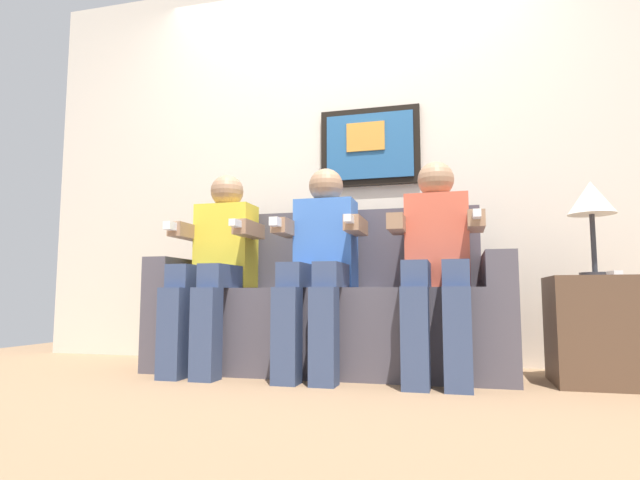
{
  "coord_description": "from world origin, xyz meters",
  "views": [
    {
      "loc": [
        0.69,
        -2.47,
        0.41
      ],
      "look_at": [
        0.0,
        0.15,
        0.7
      ],
      "focal_mm": 29.32,
      "sensor_mm": 36.0,
      "label": 1
    }
  ],
  "objects_px": {
    "couch": "(328,314)",
    "person_on_left": "(216,260)",
    "table_lamp": "(591,202)",
    "spare_remote_on_table": "(614,273)",
    "person_in_middle": "(320,258)",
    "person_on_right": "(437,256)",
    "side_table_right": "(596,330)"
  },
  "relations": [
    {
      "from": "couch",
      "to": "person_in_middle",
      "type": "relative_size",
      "value": 1.72
    },
    {
      "from": "couch",
      "to": "person_on_right",
      "type": "height_order",
      "value": "person_on_right"
    },
    {
      "from": "person_on_left",
      "to": "side_table_right",
      "type": "xyz_separation_m",
      "value": [
        1.9,
        0.06,
        -0.36
      ]
    },
    {
      "from": "couch",
      "to": "person_in_middle",
      "type": "xyz_separation_m",
      "value": [
        -0.0,
        -0.17,
        0.29
      ]
    },
    {
      "from": "person_in_middle",
      "to": "side_table_right",
      "type": "bearing_deg",
      "value": 2.69
    },
    {
      "from": "table_lamp",
      "to": "spare_remote_on_table",
      "type": "height_order",
      "value": "table_lamp"
    },
    {
      "from": "couch",
      "to": "side_table_right",
      "type": "height_order",
      "value": "couch"
    },
    {
      "from": "person_in_middle",
      "to": "person_on_right",
      "type": "xyz_separation_m",
      "value": [
        0.59,
        0.0,
        -0.0
      ]
    },
    {
      "from": "person_in_middle",
      "to": "table_lamp",
      "type": "height_order",
      "value": "person_in_middle"
    },
    {
      "from": "table_lamp",
      "to": "person_on_right",
      "type": "bearing_deg",
      "value": -172.01
    },
    {
      "from": "person_in_middle",
      "to": "person_on_right",
      "type": "bearing_deg",
      "value": 0.04
    },
    {
      "from": "side_table_right",
      "to": "table_lamp",
      "type": "distance_m",
      "value": 0.61
    },
    {
      "from": "side_table_right",
      "to": "spare_remote_on_table",
      "type": "xyz_separation_m",
      "value": [
        0.07,
        -0.09,
        0.26
      ]
    },
    {
      "from": "person_on_left",
      "to": "spare_remote_on_table",
      "type": "bearing_deg",
      "value": -0.87
    },
    {
      "from": "table_lamp",
      "to": "spare_remote_on_table",
      "type": "distance_m",
      "value": 0.38
    },
    {
      "from": "person_on_left",
      "to": "person_on_right",
      "type": "xyz_separation_m",
      "value": [
        1.19,
        0.0,
        -0.0
      ]
    },
    {
      "from": "couch",
      "to": "person_on_left",
      "type": "distance_m",
      "value": 0.68
    },
    {
      "from": "side_table_right",
      "to": "person_in_middle",
      "type": "bearing_deg",
      "value": -177.31
    },
    {
      "from": "spare_remote_on_table",
      "to": "person_in_middle",
      "type": "bearing_deg",
      "value": 178.75
    },
    {
      "from": "person_in_middle",
      "to": "couch",
      "type": "bearing_deg",
      "value": 89.98
    },
    {
      "from": "couch",
      "to": "person_in_middle",
      "type": "distance_m",
      "value": 0.34
    },
    {
      "from": "side_table_right",
      "to": "person_on_left",
      "type": "bearing_deg",
      "value": -178.15
    },
    {
      "from": "person_on_left",
      "to": "side_table_right",
      "type": "distance_m",
      "value": 1.94
    },
    {
      "from": "person_in_middle",
      "to": "person_on_right",
      "type": "relative_size",
      "value": 1.0
    },
    {
      "from": "side_table_right",
      "to": "spare_remote_on_table",
      "type": "relative_size",
      "value": 3.85
    },
    {
      "from": "couch",
      "to": "spare_remote_on_table",
      "type": "bearing_deg",
      "value": -8.18
    },
    {
      "from": "couch",
      "to": "person_on_right",
      "type": "distance_m",
      "value": 0.68
    },
    {
      "from": "person_in_middle",
      "to": "side_table_right",
      "type": "distance_m",
      "value": 1.36
    },
    {
      "from": "table_lamp",
      "to": "person_on_left",
      "type": "bearing_deg",
      "value": -176.93
    },
    {
      "from": "person_on_right",
      "to": "table_lamp",
      "type": "relative_size",
      "value": 2.41
    },
    {
      "from": "spare_remote_on_table",
      "to": "person_on_left",
      "type": "bearing_deg",
      "value": 179.13
    },
    {
      "from": "person_on_right",
      "to": "side_table_right",
      "type": "height_order",
      "value": "person_on_right"
    }
  ]
}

